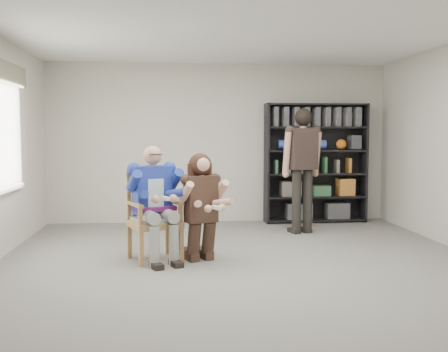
{
  "coord_description": "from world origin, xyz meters",
  "views": [
    {
      "loc": [
        -0.84,
        -5.78,
        1.57
      ],
      "look_at": [
        -0.2,
        0.6,
        1.05
      ],
      "focal_mm": 42.0,
      "sensor_mm": 36.0,
      "label": 1
    }
  ],
  "objects_px": {
    "kneeling_woman": "(202,209)",
    "bookshelf": "(316,163)",
    "armchair": "(155,216)",
    "standing_man": "(302,172)",
    "seated_man": "(155,203)"
  },
  "relations": [
    {
      "from": "kneeling_woman",
      "to": "bookshelf",
      "type": "xyz_separation_m",
      "value": [
        2.17,
        2.72,
        0.39
      ]
    },
    {
      "from": "bookshelf",
      "to": "armchair",
      "type": "bearing_deg",
      "value": -136.62
    },
    {
      "from": "armchair",
      "to": "bookshelf",
      "type": "distance_m",
      "value": 3.82
    },
    {
      "from": "armchair",
      "to": "bookshelf",
      "type": "height_order",
      "value": "bookshelf"
    },
    {
      "from": "bookshelf",
      "to": "standing_man",
      "type": "height_order",
      "value": "bookshelf"
    },
    {
      "from": "bookshelf",
      "to": "standing_man",
      "type": "relative_size",
      "value": 1.08
    },
    {
      "from": "seated_man",
      "to": "kneeling_woman",
      "type": "xyz_separation_m",
      "value": [
        0.58,
        -0.12,
        -0.06
      ]
    },
    {
      "from": "seated_man",
      "to": "standing_man",
      "type": "bearing_deg",
      "value": 13.68
    },
    {
      "from": "kneeling_woman",
      "to": "standing_man",
      "type": "xyz_separation_m",
      "value": [
        1.67,
        1.68,
        0.32
      ]
    },
    {
      "from": "kneeling_woman",
      "to": "armchair",
      "type": "bearing_deg",
      "value": 147.34
    },
    {
      "from": "seated_man",
      "to": "bookshelf",
      "type": "bearing_deg",
      "value": 22.41
    },
    {
      "from": "kneeling_woman",
      "to": "bookshelf",
      "type": "height_order",
      "value": "bookshelf"
    },
    {
      "from": "kneeling_woman",
      "to": "standing_man",
      "type": "distance_m",
      "value": 2.39
    },
    {
      "from": "standing_man",
      "to": "armchair",
      "type": "bearing_deg",
      "value": -161.03
    },
    {
      "from": "seated_man",
      "to": "kneeling_woman",
      "type": "distance_m",
      "value": 0.6
    }
  ]
}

